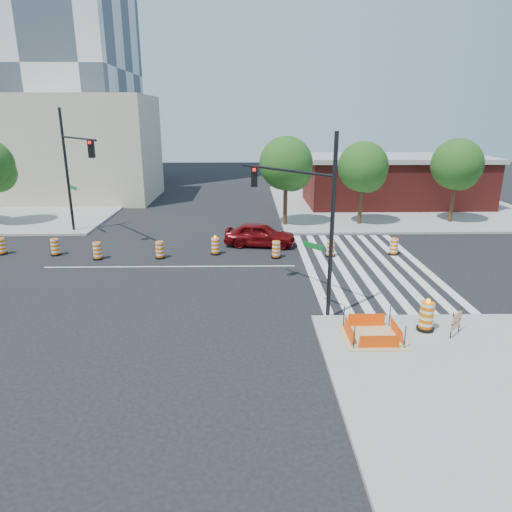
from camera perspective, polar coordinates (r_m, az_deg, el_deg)
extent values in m
plane|color=black|center=(26.00, -10.69, -1.32)|extent=(120.00, 120.00, 0.00)
cube|color=gray|center=(45.18, 16.61, 6.19)|extent=(22.00, 22.00, 0.15)
cube|color=gray|center=(48.53, -28.65, 5.53)|extent=(22.00, 22.00, 0.15)
cube|color=silver|center=(25.85, 6.61, -1.21)|extent=(0.45, 13.50, 0.01)
cube|color=silver|center=(25.99, 8.58, -1.20)|extent=(0.45, 13.50, 0.01)
cube|color=silver|center=(26.15, 10.53, -1.18)|extent=(0.45, 13.50, 0.01)
cube|color=silver|center=(26.35, 12.44, -1.16)|extent=(0.45, 13.50, 0.01)
cube|color=silver|center=(26.57, 14.33, -1.14)|extent=(0.45, 13.50, 0.01)
cube|color=silver|center=(26.83, 16.19, -1.12)|extent=(0.45, 13.50, 0.01)
cube|color=silver|center=(27.11, 18.00, -1.10)|extent=(0.45, 13.50, 0.01)
cube|color=silver|center=(27.41, 19.78, -1.07)|extent=(0.45, 13.50, 0.01)
cube|color=silver|center=(25.99, -10.69, -1.31)|extent=(14.00, 0.12, 0.01)
cube|color=tan|center=(17.85, 14.30, -9.77)|extent=(2.20, 2.20, 0.05)
cube|color=#FF4705|center=(16.97, 15.15, -10.37)|extent=(1.44, 0.02, 0.55)
cube|color=#FF4705|center=(18.53, 13.64, -7.84)|extent=(1.44, 0.02, 0.55)
cube|color=#FF4705|center=(17.53, 11.49, -9.18)|extent=(0.02, 1.44, 0.55)
cube|color=#FF4705|center=(18.00, 17.16, -8.90)|extent=(0.02, 1.44, 0.55)
cylinder|color=black|center=(16.67, 12.18, -9.99)|extent=(0.04, 0.04, 0.90)
cylinder|color=black|center=(17.16, 18.12, -9.67)|extent=(0.04, 0.04, 0.90)
cylinder|color=black|center=(18.25, 10.93, -7.44)|extent=(0.04, 0.04, 0.90)
cylinder|color=black|center=(18.70, 16.37, -7.23)|extent=(0.04, 0.04, 0.90)
cube|color=maroon|center=(44.86, 16.83, 8.73)|extent=(16.00, 8.00, 4.20)
cube|color=gray|center=(44.61, 17.09, 11.65)|extent=(16.50, 8.50, 0.40)
cube|color=#C2B694|center=(49.22, -21.01, 12.43)|extent=(14.00, 10.00, 10.00)
imported|color=#63080A|center=(29.42, 0.48, 2.72)|extent=(4.77, 2.48, 1.55)
cylinder|color=black|center=(18.22, 9.47, 3.44)|extent=(0.17, 0.17, 7.40)
cylinder|color=black|center=(19.73, 3.50, 10.68)|extent=(3.63, 4.35, 0.11)
cube|color=black|center=(21.21, -0.23, 9.90)|extent=(0.30, 0.26, 0.93)
sphere|color=#FF0C0C|center=(21.00, -0.22, 10.72)|extent=(0.17, 0.17, 0.17)
cube|color=#0C591E|center=(19.04, 7.22, 1.25)|extent=(0.74, 0.88, 0.23)
cylinder|color=black|center=(35.09, -22.57, 9.79)|extent=(0.19, 0.19, 8.48)
cylinder|color=black|center=(31.88, -21.37, 13.54)|extent=(3.97, 5.13, 0.13)
cube|color=black|center=(29.80, -19.91, 12.49)|extent=(0.34, 0.30, 1.06)
sphere|color=#FF0C0C|center=(29.60, -20.09, 13.17)|extent=(0.19, 0.19, 0.19)
cube|color=#0C591E|center=(34.21, -21.85, 7.91)|extent=(0.81, 1.04, 0.27)
cylinder|color=black|center=(19.03, 20.37, -8.50)|extent=(0.66, 0.66, 0.11)
cylinder|color=#F06505|center=(18.81, 20.55, -6.98)|extent=(0.53, 0.53, 1.05)
sphere|color=#FF990C|center=(18.58, 20.74, -5.26)|extent=(0.18, 0.18, 0.18)
cube|color=#F06505|center=(18.77, 23.81, -7.00)|extent=(0.66, 0.66, 0.29)
cube|color=#F06505|center=(18.90, 23.68, -7.93)|extent=(0.66, 0.66, 0.23)
cylinder|color=black|center=(18.51, 23.29, -7.99)|extent=(0.04, 0.04, 1.05)
cylinder|color=black|center=(19.20, 24.16, -7.19)|extent=(0.04, 0.04, 1.05)
cylinder|color=#382314|center=(34.64, 3.69, 7.14)|extent=(0.32, 0.32, 4.21)
sphere|color=#194714|center=(34.28, 3.78, 11.47)|extent=(3.94, 3.94, 3.94)
sphere|color=#194714|center=(34.69, 4.54, 10.43)|extent=(2.89, 2.89, 2.89)
sphere|color=#194714|center=(34.10, 3.11, 10.78)|extent=(2.63, 2.63, 2.63)
cylinder|color=#382314|center=(35.77, 12.95, 6.86)|extent=(0.31, 0.31, 3.97)
sphere|color=#194714|center=(35.43, 13.22, 10.81)|extent=(3.72, 3.72, 3.72)
sphere|color=#194714|center=(35.89, 13.80, 9.85)|extent=(2.73, 2.73, 2.73)
sphere|color=#194714|center=(35.19, 12.64, 10.20)|extent=(2.48, 2.48, 2.48)
cylinder|color=#382314|center=(38.68, 23.37, 6.73)|extent=(0.31, 0.31, 4.08)
sphere|color=#194714|center=(38.37, 23.83, 10.47)|extent=(3.82, 3.82, 3.82)
sphere|color=#194714|center=(38.90, 24.20, 9.55)|extent=(2.80, 2.80, 2.80)
sphere|color=#194714|center=(38.06, 23.33, 9.90)|extent=(2.55, 2.55, 2.55)
cylinder|color=black|center=(31.83, -29.11, 0.28)|extent=(0.60, 0.60, 0.10)
cylinder|color=#F06505|center=(31.71, -29.24, 1.14)|extent=(0.48, 0.48, 0.95)
cylinder|color=black|center=(30.17, -23.72, 0.19)|extent=(0.60, 0.60, 0.10)
cylinder|color=#F06505|center=(30.04, -23.83, 1.10)|extent=(0.48, 0.48, 0.95)
cylinder|color=black|center=(28.41, -19.13, -0.29)|extent=(0.60, 0.60, 0.10)
cylinder|color=#F06505|center=(28.28, -19.23, 0.68)|extent=(0.48, 0.48, 0.95)
cylinder|color=black|center=(27.64, -11.88, -0.16)|extent=(0.60, 0.60, 0.10)
cylinder|color=#F06505|center=(27.50, -11.94, 0.83)|extent=(0.48, 0.48, 0.95)
cylinder|color=black|center=(27.92, -5.08, 0.32)|extent=(0.60, 0.60, 0.10)
cylinder|color=#F06505|center=(27.78, -5.10, 1.31)|extent=(0.48, 0.48, 0.95)
sphere|color=#FF990C|center=(27.64, -5.13, 2.40)|extent=(0.16, 0.16, 0.16)
cylinder|color=black|center=(27.14, 2.52, -0.12)|extent=(0.60, 0.60, 0.10)
cylinder|color=#F06505|center=(27.00, 2.54, 0.89)|extent=(0.48, 0.48, 0.95)
cylinder|color=black|center=(27.72, 9.26, 0.03)|extent=(0.60, 0.60, 0.10)
cylinder|color=#F06505|center=(27.57, 9.31, 1.02)|extent=(0.48, 0.48, 0.95)
cylinder|color=black|center=(28.96, 16.78, 0.26)|extent=(0.60, 0.60, 0.10)
cylinder|color=#F06505|center=(28.82, 16.86, 1.21)|extent=(0.48, 0.48, 0.95)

